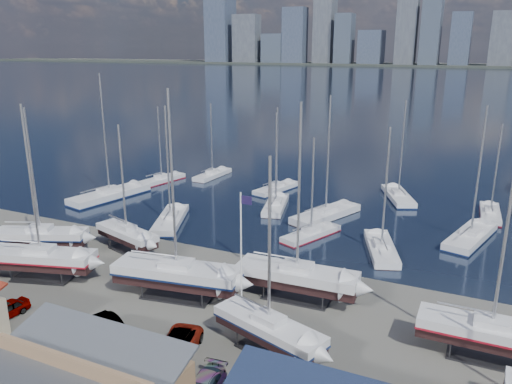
% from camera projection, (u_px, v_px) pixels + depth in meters
% --- Properties ---
extents(ground, '(1400.00, 1400.00, 0.00)m').
position_uv_depth(ground, '(209.00, 299.00, 44.20)').
color(ground, '#605E59').
rests_on(ground, ground).
extents(water, '(1400.00, 600.00, 0.40)m').
position_uv_depth(water, '(456.00, 82.00, 314.19)').
color(water, '#1B263F').
rests_on(water, ground).
extents(far_shore, '(1400.00, 80.00, 2.20)m').
position_uv_depth(far_shore, '(473.00, 66.00, 540.25)').
color(far_shore, '#2D332D').
rests_on(far_shore, ground).
extents(skyline, '(639.14, 43.80, 107.69)m').
position_uv_depth(skyline, '(469.00, 29.00, 527.31)').
color(skyline, '#475166').
rests_on(skyline, far_shore).
extents(sailboat_cradle_0, '(10.00, 6.28, 15.72)m').
position_uv_depth(sailboat_cradle_0, '(41.00, 236.00, 53.16)').
color(sailboat_cradle_0, '#2D2D33').
rests_on(sailboat_cradle_0, ground).
extents(sailboat_cradle_1, '(10.77, 5.70, 16.71)m').
position_uv_depth(sailboat_cradle_1, '(41.00, 258.00, 47.49)').
color(sailboat_cradle_1, '#2D2D33').
rests_on(sailboat_cradle_1, ground).
extents(sailboat_cradle_2, '(8.71, 4.64, 13.87)m').
position_uv_depth(sailboat_cradle_2, '(127.00, 234.00, 54.03)').
color(sailboat_cradle_2, '#2D2D33').
rests_on(sailboat_cradle_2, ground).
extents(sailboat_cradle_3, '(11.83, 4.96, 18.34)m').
position_uv_depth(sailboat_cradle_3, '(177.00, 274.00, 44.00)').
color(sailboat_cradle_3, '#2D2D33').
rests_on(sailboat_cradle_3, ground).
extents(sailboat_cradle_4, '(10.80, 3.49, 17.30)m').
position_uv_depth(sailboat_cradle_4, '(297.00, 276.00, 43.67)').
color(sailboat_cradle_4, '#2D2D33').
rests_on(sailboat_cradle_4, ground).
extents(sailboat_cradle_5, '(9.36, 5.19, 14.69)m').
position_uv_depth(sailboat_cradle_5, '(269.00, 329.00, 35.86)').
color(sailboat_cradle_5, '#2D2D33').
rests_on(sailboat_cradle_5, ground).
extents(sailboat_cradle_6, '(10.01, 2.81, 16.17)m').
position_uv_depth(sailboat_cradle_6, '(491.00, 334.00, 35.09)').
color(sailboat_cradle_6, '#2D2D33').
rests_on(sailboat_cradle_6, ground).
extents(sailboat_moored_0, '(6.21, 13.07, 18.85)m').
position_uv_depth(sailboat_moored_0, '(110.00, 197.00, 73.16)').
color(sailboat_moored_0, black).
rests_on(sailboat_moored_0, water).
extents(sailboat_moored_1, '(4.24, 9.01, 12.99)m').
position_uv_depth(sailboat_moored_1, '(162.00, 180.00, 82.02)').
color(sailboat_moored_1, black).
rests_on(sailboat_moored_1, water).
extents(sailboat_moored_2, '(2.96, 8.82, 13.12)m').
position_uv_depth(sailboat_moored_2, '(212.00, 175.00, 85.19)').
color(sailboat_moored_2, black).
rests_on(sailboat_moored_2, water).
extents(sailboat_moored_3, '(6.63, 10.69, 15.50)m').
position_uv_depth(sailboat_moored_3, '(171.00, 221.00, 62.87)').
color(sailboat_moored_3, black).
rests_on(sailboat_moored_3, water).
extents(sailboat_moored_4, '(4.74, 9.50, 13.81)m').
position_uv_depth(sailboat_moored_4, '(276.00, 206.00, 68.78)').
color(sailboat_moored_4, black).
rests_on(sailboat_moored_4, water).
extents(sailboat_moored_5, '(4.73, 9.34, 13.45)m').
position_uv_depth(sailboat_moored_5, '(277.00, 189.00, 76.96)').
color(sailboat_moored_5, black).
rests_on(sailboat_moored_5, water).
extents(sailboat_moored_6, '(5.33, 8.53, 12.37)m').
position_uv_depth(sailboat_moored_6, '(311.00, 235.00, 58.37)').
color(sailboat_moored_6, black).
rests_on(sailboat_moored_6, water).
extents(sailboat_moored_7, '(6.98, 11.32, 16.57)m').
position_uv_depth(sailboat_moored_7, '(326.00, 216.00, 64.90)').
color(sailboat_moored_7, black).
rests_on(sailboat_moored_7, water).
extents(sailboat_moored_8, '(6.58, 10.36, 15.05)m').
position_uv_depth(sailboat_moored_8, '(398.00, 197.00, 72.83)').
color(sailboat_moored_8, black).
rests_on(sailboat_moored_8, water).
extents(sailboat_moored_9, '(5.66, 9.83, 14.33)m').
position_uv_depth(sailboat_moored_9, '(381.00, 250.00, 54.07)').
color(sailboat_moored_9, black).
rests_on(sailboat_moored_9, water).
extents(sailboat_moored_10, '(5.73, 11.24, 16.19)m').
position_uv_depth(sailboat_moored_10, '(470.00, 238.00, 57.32)').
color(sailboat_moored_10, black).
rests_on(sailboat_moored_10, water).
extents(sailboat_moored_11, '(2.80, 8.67, 12.80)m').
position_uv_depth(sailboat_moored_11, '(490.00, 214.00, 65.46)').
color(sailboat_moored_11, black).
rests_on(sailboat_moored_11, water).
extents(car_a, '(1.94, 4.08, 1.35)m').
position_uv_depth(car_a, '(5.00, 310.00, 40.96)').
color(car_a, gray).
rests_on(car_a, ground).
extents(car_b, '(4.96, 3.27, 1.54)m').
position_uv_depth(car_b, '(110.00, 328.00, 38.13)').
color(car_b, gray).
rests_on(car_b, ground).
extents(car_c, '(3.42, 5.75, 1.50)m').
position_uv_depth(car_c, '(176.00, 346.00, 35.92)').
color(car_c, gray).
rests_on(car_c, ground).
extents(flagpole, '(0.98, 0.12, 11.03)m').
position_uv_depth(flagpole, '(242.00, 251.00, 38.53)').
color(flagpole, white).
rests_on(flagpole, ground).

